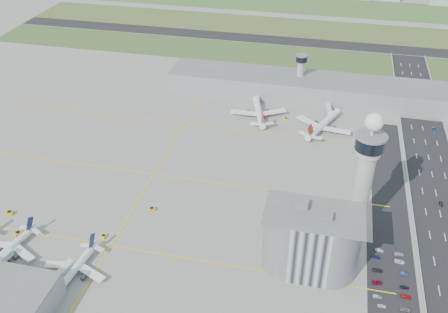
% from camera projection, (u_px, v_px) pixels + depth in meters
% --- Properties ---
extents(ground, '(1000.00, 1000.00, 0.00)m').
position_uv_depth(ground, '(208.00, 218.00, 252.58)').
color(ground, '#98968E').
extents(grass_strip_0, '(480.00, 50.00, 0.08)m').
position_uv_depth(grass_strip_0, '(250.00, 53.00, 439.64)').
color(grass_strip_0, '#3C5126').
rests_on(grass_strip_0, ground).
extents(grass_strip_1, '(480.00, 60.00, 0.08)m').
position_uv_depth(grass_strip_1, '(264.00, 26.00, 500.74)').
color(grass_strip_1, '#4A632F').
rests_on(grass_strip_1, ground).
extents(grass_strip_2, '(480.00, 70.00, 0.08)m').
position_uv_depth(grass_strip_2, '(275.00, 3.00, 565.92)').
color(grass_strip_2, '#3F5C2B').
rests_on(grass_strip_2, ground).
extents(runway, '(480.00, 22.00, 0.10)m').
position_uv_depth(runway, '(257.00, 39.00, 469.77)').
color(runway, black).
rests_on(runway, ground).
extents(barrier_left, '(0.60, 500.00, 1.20)m').
position_uv_depth(barrier_left, '(417.00, 249.00, 233.26)').
color(barrier_left, '#9E9E99').
rests_on(barrier_left, ground).
extents(landside_road, '(18.00, 260.00, 0.08)m').
position_uv_depth(landside_road, '(394.00, 261.00, 227.49)').
color(landside_road, black).
rests_on(landside_road, ground).
extents(parking_lot, '(20.00, 44.00, 0.10)m').
position_uv_depth(parking_lot, '(390.00, 279.00, 218.08)').
color(parking_lot, black).
rests_on(parking_lot, ground).
extents(taxiway_line_h_0, '(260.00, 0.60, 0.01)m').
position_uv_depth(taxiway_line_h_0, '(111.00, 246.00, 235.66)').
color(taxiway_line_h_0, yellow).
rests_on(taxiway_line_h_0, ground).
extents(taxiway_line_h_1, '(260.00, 0.60, 0.01)m').
position_uv_depth(taxiway_line_h_1, '(154.00, 174.00, 284.54)').
color(taxiway_line_h_1, yellow).
rests_on(taxiway_line_h_1, ground).
extents(taxiway_line_h_2, '(260.00, 0.60, 0.01)m').
position_uv_depth(taxiway_line_h_2, '(184.00, 124.00, 333.43)').
color(taxiway_line_h_2, yellow).
rests_on(taxiway_line_h_2, ground).
extents(taxiway_line_v, '(0.60, 260.00, 0.01)m').
position_uv_depth(taxiway_line_v, '(154.00, 174.00, 284.54)').
color(taxiway_line_v, yellow).
rests_on(taxiway_line_v, ground).
extents(control_tower, '(14.00, 14.00, 64.50)m').
position_uv_depth(control_tower, '(365.00, 171.00, 226.34)').
color(control_tower, '#ADAAA5').
rests_on(control_tower, ground).
extents(secondary_tower, '(8.60, 8.60, 31.90)m').
position_uv_depth(secondary_tower, '(300.00, 72.00, 358.84)').
color(secondary_tower, '#ADAAA5').
rests_on(secondary_tower, ground).
extents(admin_building, '(42.00, 24.00, 33.50)m').
position_uv_depth(admin_building, '(311.00, 241.00, 216.49)').
color(admin_building, '#B2B2B7').
rests_on(admin_building, ground).
extents(terminal_pier, '(210.00, 32.00, 15.80)m').
position_uv_depth(terminal_pier, '(313.00, 88.00, 361.31)').
color(terminal_pier, gray).
rests_on(terminal_pier, ground).
extents(airplane_near_b, '(35.45, 39.56, 9.69)m').
position_uv_depth(airplane_near_b, '(7.00, 246.00, 228.61)').
color(airplane_near_b, white).
rests_on(airplane_near_b, ground).
extents(airplane_near_c, '(33.77, 38.50, 9.94)m').
position_uv_depth(airplane_near_c, '(73.00, 267.00, 217.68)').
color(airplane_near_c, white).
rests_on(airplane_near_c, ground).
extents(airplane_far_a, '(50.05, 54.75, 12.82)m').
position_uv_depth(airplane_far_a, '(259.00, 107.00, 340.52)').
color(airplane_far_a, white).
rests_on(airplane_far_a, ground).
extents(airplane_far_b, '(52.99, 56.74, 12.75)m').
position_uv_depth(airplane_far_b, '(324.00, 120.00, 324.81)').
color(airplane_far_b, white).
rests_on(airplane_far_b, ground).
extents(jet_bridge_near_2, '(5.39, 14.31, 5.70)m').
position_uv_depth(jet_bridge_near_2, '(51.00, 286.00, 211.29)').
color(jet_bridge_near_2, silver).
rests_on(jet_bridge_near_2, ground).
extents(jet_bridge_far_0, '(5.39, 14.31, 5.70)m').
position_uv_depth(jet_bridge_far_0, '(257.00, 99.00, 358.19)').
color(jet_bridge_far_0, silver).
rests_on(jet_bridge_far_0, ground).
extents(jet_bridge_far_1, '(5.39, 14.31, 5.70)m').
position_uv_depth(jet_bridge_far_1, '(327.00, 106.00, 348.79)').
color(jet_bridge_far_1, silver).
rests_on(jet_bridge_far_1, ground).
extents(tug_0, '(4.01, 3.19, 2.06)m').
position_uv_depth(tug_0, '(9.00, 213.00, 254.52)').
color(tug_0, '#D0B700').
rests_on(tug_0, ground).
extents(tug_1, '(3.87, 4.34, 2.09)m').
position_uv_depth(tug_1, '(18.00, 233.00, 241.55)').
color(tug_1, gold).
rests_on(tug_1, ground).
extents(tug_2, '(2.16, 3.00, 1.68)m').
position_uv_depth(tug_2, '(103.00, 236.00, 240.13)').
color(tug_2, yellow).
rests_on(tug_2, ground).
extents(tug_3, '(4.09, 3.85, 1.96)m').
position_uv_depth(tug_3, '(152.00, 209.00, 257.12)').
color(tug_3, gold).
rests_on(tug_3, ground).
extents(tug_4, '(2.65, 3.29, 1.67)m').
position_uv_depth(tug_4, '(286.00, 119.00, 337.64)').
color(tug_4, yellow).
rests_on(tug_4, ground).
extents(tug_5, '(3.86, 3.16, 1.94)m').
position_uv_depth(tug_5, '(309.00, 131.00, 323.37)').
color(tug_5, gold).
rests_on(tug_5, ground).
extents(car_lot_0, '(3.57, 1.45, 1.21)m').
position_uv_depth(car_lot_0, '(382.00, 306.00, 205.22)').
color(car_lot_0, white).
rests_on(car_lot_0, ground).
extents(car_lot_1, '(3.72, 1.49, 1.20)m').
position_uv_depth(car_lot_1, '(377.00, 296.00, 209.40)').
color(car_lot_1, '#969797').
rests_on(car_lot_1, ground).
extents(car_lot_2, '(4.66, 2.66, 1.23)m').
position_uv_depth(car_lot_2, '(377.00, 282.00, 215.89)').
color(car_lot_2, maroon).
rests_on(car_lot_2, ground).
extents(car_lot_3, '(4.60, 2.20, 1.29)m').
position_uv_depth(car_lot_3, '(378.00, 270.00, 221.85)').
color(car_lot_3, black).
rests_on(car_lot_3, ground).
extents(car_lot_4, '(3.93, 1.74, 1.32)m').
position_uv_depth(car_lot_4, '(376.00, 257.00, 228.88)').
color(car_lot_4, navy).
rests_on(car_lot_4, ground).
extents(car_lot_5, '(3.79, 1.60, 1.22)m').
position_uv_depth(car_lot_5, '(379.00, 250.00, 232.43)').
color(car_lot_5, silver).
rests_on(car_lot_5, ground).
extents(car_lot_6, '(4.34, 2.19, 1.18)m').
position_uv_depth(car_lot_6, '(406.00, 309.00, 203.70)').
color(car_lot_6, gray).
rests_on(car_lot_6, ground).
extents(car_lot_7, '(4.50, 2.24, 1.26)m').
position_uv_depth(car_lot_7, '(406.00, 297.00, 209.26)').
color(car_lot_7, '#B71018').
rests_on(car_lot_7, ground).
extents(car_lot_8, '(3.70, 1.57, 1.25)m').
position_uv_depth(car_lot_8, '(404.00, 287.00, 213.59)').
color(car_lot_8, black).
rests_on(car_lot_8, ground).
extents(car_lot_9, '(3.57, 1.39, 1.16)m').
position_uv_depth(car_lot_9, '(405.00, 274.00, 220.21)').
color(car_lot_9, navy).
rests_on(car_lot_9, ground).
extents(car_lot_10, '(4.77, 2.64, 1.26)m').
position_uv_depth(car_lot_10, '(400.00, 262.00, 226.25)').
color(car_lot_10, white).
rests_on(car_lot_10, ground).
extents(car_lot_11, '(4.75, 2.58, 1.31)m').
position_uv_depth(car_lot_11, '(399.00, 254.00, 230.30)').
color(car_lot_11, '#ACACAC').
rests_on(car_lot_11, ground).
extents(car_hw_1, '(1.62, 3.92, 1.26)m').
position_uv_depth(car_hw_1, '(441.00, 204.00, 261.16)').
color(car_hw_1, black).
rests_on(car_hw_1, ground).
extents(car_hw_2, '(1.85, 3.91, 1.08)m').
position_uv_depth(car_hw_2, '(434.00, 129.00, 326.36)').
color(car_hw_2, navy).
rests_on(car_hw_2, ground).
extents(car_hw_4, '(2.00, 3.90, 1.27)m').
position_uv_depth(car_hw_4, '(404.00, 89.00, 377.40)').
color(car_hw_4, slate).
rests_on(car_hw_4, ground).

